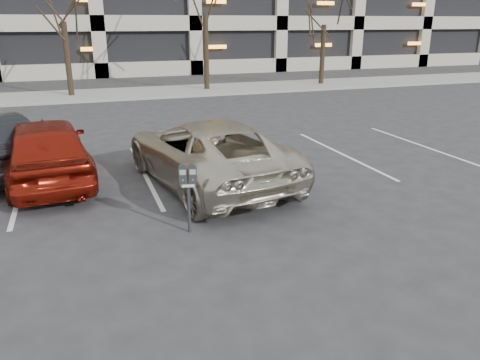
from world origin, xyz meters
name	(u,v)px	position (x,y,z in m)	size (l,w,h in m)	color
ground	(226,198)	(0.00, 0.00, 0.00)	(140.00, 140.00, 0.00)	#28282B
sidewalk	(133,93)	(0.00, 16.00, 0.06)	(80.00, 4.00, 0.12)	gray
stall_lines	(145,174)	(-1.40, 2.30, 0.01)	(16.90, 5.20, 0.00)	silver
parking_meter	(188,182)	(-1.13, -1.39, 0.96)	(0.34, 0.19, 1.25)	black
suv_silver	(208,152)	(-0.08, 1.15, 0.75)	(3.32, 5.72, 1.51)	#BEB7A2
car_red	(47,150)	(-3.58, 2.45, 0.78)	(1.84, 4.58, 1.56)	maroon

